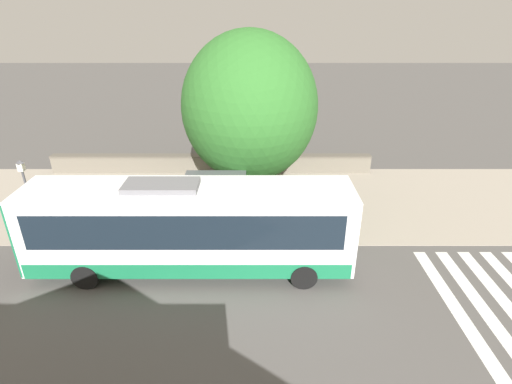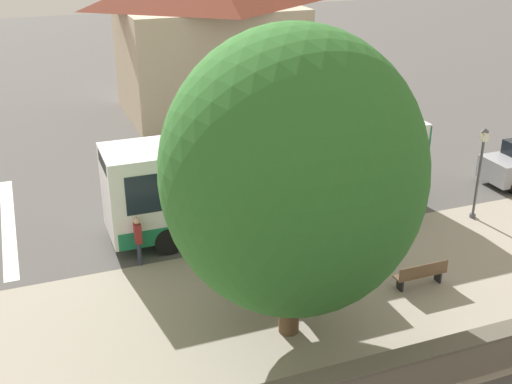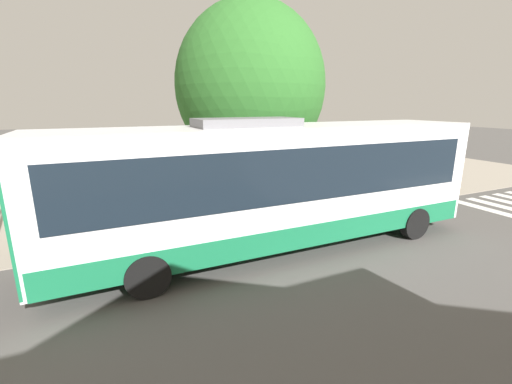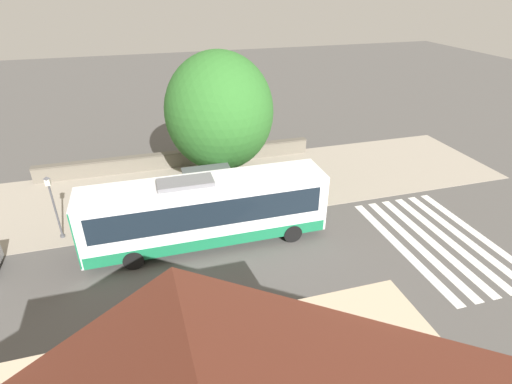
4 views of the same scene
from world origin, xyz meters
TOP-DOWN VIEW (x-y plane):
  - ground_plane at (0.00, 0.00)m, footprint 120.00×120.00m
  - sidewalk_plaza at (-4.50, 0.00)m, footprint 9.00×44.00m
  - stone_wall at (-8.55, 0.00)m, footprint 0.60×20.00m
  - bus at (1.67, 0.26)m, footprint 2.63×12.36m
  - bus_shelter at (-1.76, 0.95)m, footprint 1.89×2.82m
  - pedestrian at (0.11, 5.71)m, footprint 0.34×0.24m
  - bench at (-4.52, -2.40)m, footprint 0.40×1.78m
  - shade_tree at (-5.20, 2.50)m, footprint 6.89×6.89m

SIDE VIEW (x-z plane):
  - ground_plane at x=0.00m, z-range 0.00..0.00m
  - sidewalk_plaza at x=-4.50m, z-range 0.00..0.02m
  - bench at x=-4.52m, z-range 0.04..0.92m
  - stone_wall at x=-8.55m, z-range 0.01..1.15m
  - pedestrian at x=0.11m, z-range 0.16..1.93m
  - bus at x=1.67m, z-range 0.06..3.86m
  - bus_shelter at x=-1.76m, z-range 0.86..3.44m
  - shade_tree at x=-5.20m, z-range 0.56..9.28m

